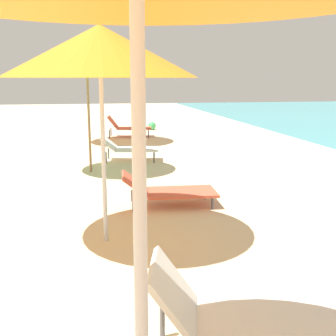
{
  "coord_description": "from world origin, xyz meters",
  "views": [
    {
      "loc": [
        -0.66,
        6.54,
        1.91
      ],
      "look_at": [
        0.26,
        11.64,
        0.8
      ],
      "focal_mm": 44.87,
      "sensor_mm": 36.0,
      "label": 1
    }
  ],
  "objects": [
    {
      "name": "umbrella_fifth",
      "position": [
        -0.73,
        15.27,
        2.22
      ],
      "size": [
        2.03,
        2.03,
        2.52
      ],
      "color": "olive",
      "rests_on": "ground"
    },
    {
      "name": "lounger_third_shoreside",
      "position": [
        0.31,
        8.94,
        0.35
      ],
      "size": [
        1.52,
        0.91,
        0.72
      ],
      "rotation": [
        0.0,
        0.0,
        -0.24
      ],
      "color": "white",
      "rests_on": "ground"
    },
    {
      "name": "umbrella_fourth",
      "position": [
        -0.55,
        11.36,
        2.2
      ],
      "size": [
        2.17,
        2.17,
        2.55
      ],
      "color": "silver",
      "rests_on": "ground"
    },
    {
      "name": "lounger_fifth_shoreside",
      "position": [
        0.15,
        16.33,
        0.32
      ],
      "size": [
        1.43,
        0.82,
        0.59
      ],
      "rotation": [
        0.0,
        0.0,
        -0.14
      ],
      "color": "white",
      "rests_on": "ground"
    },
    {
      "name": "beach_ball",
      "position": [
        1.56,
        22.37,
        0.15
      ],
      "size": [
        0.31,
        0.31,
        0.31
      ],
      "primitive_type": "sphere",
      "color": "#3FB266",
      "rests_on": "ground"
    },
    {
      "name": "lounger_farthest_shoreside",
      "position": [
        0.5,
        20.56,
        0.34
      ],
      "size": [
        1.52,
        0.85,
        0.71
      ],
      "rotation": [
        0.0,
        0.0,
        -0.13
      ],
      "color": "#D8593F",
      "rests_on": "ground"
    },
    {
      "name": "lounger_fourth_shoreside",
      "position": [
        0.43,
        12.64,
        0.25
      ],
      "size": [
        1.47,
        0.74,
        0.52
      ],
      "rotation": [
        0.0,
        0.0,
        -0.06
      ],
      "color": "#D8593F",
      "rests_on": "ground"
    },
    {
      "name": "umbrella_farthest",
      "position": [
        -0.37,
        19.34,
        2.49
      ],
      "size": [
        2.59,
        2.59,
        2.83
      ],
      "color": "#4C4C51",
      "rests_on": "ground"
    }
  ]
}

